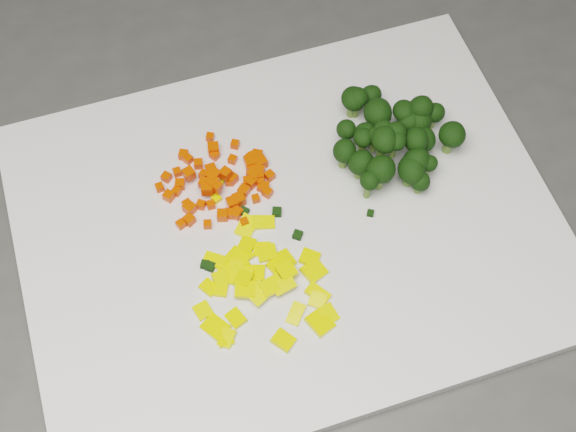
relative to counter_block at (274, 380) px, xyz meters
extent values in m
cube|color=#454542|center=(0.00, 0.00, 0.00)|extent=(1.13, 0.83, 0.90)
cube|color=white|center=(0.02, 0.00, 0.46)|extent=(0.53, 0.43, 0.01)
cube|color=#F13302|center=(-0.04, 0.06, 0.47)|extent=(0.01, 0.01, 0.01)
cube|color=#F13302|center=(0.00, 0.04, 0.47)|extent=(0.01, 0.01, 0.01)
cube|color=#F13302|center=(-0.08, 0.02, 0.47)|extent=(0.01, 0.01, 0.01)
cube|color=#F13302|center=(-0.06, 0.06, 0.48)|extent=(0.01, 0.01, 0.01)
cube|color=#F13302|center=(-0.05, 0.05, 0.48)|extent=(0.01, 0.01, 0.01)
cube|color=#F13302|center=(-0.05, 0.08, 0.47)|extent=(0.01, 0.01, 0.01)
cube|color=#F13302|center=(-0.03, 0.03, 0.47)|extent=(0.01, 0.01, 0.01)
cube|color=#F13302|center=(-0.03, 0.01, 0.47)|extent=(0.01, 0.01, 0.01)
cube|color=#F13302|center=(-0.05, 0.03, 0.47)|extent=(0.01, 0.01, 0.01)
cube|color=#F13302|center=(0.01, 0.04, 0.47)|extent=(0.01, 0.01, 0.01)
cube|color=#F13302|center=(0.01, 0.07, 0.47)|extent=(0.01, 0.01, 0.01)
cube|color=#F13302|center=(-0.05, 0.04, 0.48)|extent=(0.01, 0.01, 0.01)
cube|color=#F13302|center=(0.01, 0.03, 0.47)|extent=(0.01, 0.01, 0.01)
cube|color=#F13302|center=(-0.06, 0.09, 0.47)|extent=(0.01, 0.01, 0.01)
cube|color=#F13302|center=(-0.06, 0.09, 0.47)|extent=(0.01, 0.01, 0.01)
cube|color=#F13302|center=(-0.02, 0.03, 0.47)|extent=(0.01, 0.01, 0.01)
cube|color=#F13302|center=(-0.08, 0.05, 0.47)|extent=(0.01, 0.01, 0.01)
cube|color=#F13302|center=(-0.03, 0.05, 0.48)|extent=(0.01, 0.01, 0.01)
cube|color=#F13302|center=(-0.07, 0.06, 0.47)|extent=(0.01, 0.01, 0.01)
cube|color=#F13302|center=(-0.07, 0.02, 0.47)|extent=(0.01, 0.01, 0.01)
cube|color=#F13302|center=(0.00, 0.05, 0.47)|extent=(0.01, 0.01, 0.01)
cube|color=#F13302|center=(0.00, 0.07, 0.47)|extent=(0.01, 0.01, 0.01)
cube|color=#F13302|center=(-0.04, 0.08, 0.47)|extent=(0.01, 0.01, 0.01)
cube|color=#F13302|center=(-0.06, 0.03, 0.47)|extent=(0.01, 0.01, 0.01)
cube|color=#F13302|center=(-0.01, 0.04, 0.47)|extent=(0.01, 0.01, 0.01)
cube|color=#F13302|center=(-0.04, 0.05, 0.48)|extent=(0.02, 0.02, 0.01)
cube|color=#F13302|center=(0.00, 0.07, 0.47)|extent=(0.01, 0.01, 0.01)
cube|color=#F13302|center=(-0.09, 0.06, 0.47)|extent=(0.01, 0.01, 0.01)
cube|color=#F13302|center=(-0.04, 0.05, 0.47)|extent=(0.01, 0.01, 0.01)
cube|color=#F13302|center=(-0.01, 0.05, 0.47)|extent=(0.01, 0.01, 0.01)
cube|color=#F13302|center=(-0.04, 0.05, 0.48)|extent=(0.02, 0.02, 0.01)
cube|color=#F13302|center=(0.01, 0.05, 0.47)|extent=(0.01, 0.01, 0.01)
cube|color=#F13302|center=(0.00, 0.06, 0.47)|extent=(0.01, 0.01, 0.01)
cube|color=#F13302|center=(0.00, 0.05, 0.47)|extent=(0.01, 0.01, 0.01)
cube|color=#F13302|center=(-0.01, 0.09, 0.47)|extent=(0.01, 0.01, 0.01)
cube|color=#F13302|center=(0.00, 0.05, 0.47)|extent=(0.01, 0.01, 0.01)
cube|color=#F13302|center=(-0.02, 0.02, 0.47)|extent=(0.01, 0.01, 0.01)
cube|color=#F13302|center=(-0.05, 0.05, 0.47)|extent=(0.01, 0.01, 0.01)
cube|color=#F13302|center=(-0.01, 0.05, 0.47)|extent=(0.01, 0.01, 0.01)
cube|color=#F13302|center=(-0.03, 0.02, 0.47)|extent=(0.01, 0.01, 0.01)
cube|color=#F13302|center=(0.00, 0.06, 0.47)|extent=(0.01, 0.01, 0.01)
cube|color=#F13302|center=(-0.09, 0.05, 0.47)|extent=(0.01, 0.01, 0.01)
cube|color=#F13302|center=(-0.04, 0.04, 0.48)|extent=(0.01, 0.01, 0.01)
cube|color=#F13302|center=(-0.08, 0.07, 0.47)|extent=(0.01, 0.01, 0.01)
cube|color=#F13302|center=(-0.04, 0.06, 0.48)|extent=(0.02, 0.02, 0.01)
cube|color=#F13302|center=(-0.02, 0.01, 0.47)|extent=(0.01, 0.01, 0.01)
cube|color=#F13302|center=(-0.01, 0.03, 0.47)|extent=(0.01, 0.01, 0.01)
cube|color=#F13302|center=(-0.05, 0.01, 0.47)|extent=(0.01, 0.01, 0.01)
cube|color=#F13302|center=(0.00, 0.07, 0.47)|extent=(0.01, 0.01, 0.01)
cube|color=#F13302|center=(0.00, 0.07, 0.47)|extent=(0.01, 0.01, 0.01)
cube|color=#F13302|center=(-0.03, 0.05, 0.47)|extent=(0.01, 0.01, 0.01)
cube|color=#F13302|center=(-0.04, 0.11, 0.47)|extent=(0.01, 0.01, 0.01)
cube|color=#F13302|center=(-0.05, 0.05, 0.47)|extent=(0.01, 0.01, 0.01)
cube|color=#F13302|center=(-0.04, 0.09, 0.47)|extent=(0.01, 0.01, 0.01)
cube|color=#F13302|center=(-0.02, 0.08, 0.47)|extent=(0.01, 0.01, 0.01)
cube|color=#F13302|center=(-0.07, 0.07, 0.47)|extent=(0.01, 0.01, 0.01)
cube|color=#F13302|center=(0.01, 0.07, 0.47)|extent=(0.01, 0.01, 0.01)
cube|color=#F13302|center=(-0.05, 0.06, 0.47)|extent=(0.01, 0.01, 0.01)
cube|color=#F13302|center=(-0.02, 0.05, 0.47)|extent=(0.01, 0.01, 0.01)
cube|color=#F13302|center=(-0.04, 0.07, 0.47)|extent=(0.01, 0.01, 0.01)
cube|color=#F13302|center=(-0.07, 0.03, 0.47)|extent=(0.01, 0.01, 0.01)
cube|color=#F13302|center=(-0.04, 0.02, 0.47)|extent=(0.01, 0.01, 0.01)
cube|color=#F13302|center=(-0.07, 0.03, 0.47)|extent=(0.01, 0.01, 0.01)
cube|color=#F13302|center=(-0.03, 0.02, 0.47)|extent=(0.01, 0.01, 0.01)
cube|color=yellow|center=(-0.03, -0.03, 0.47)|extent=(0.02, 0.02, 0.00)
cube|color=yellow|center=(-0.04, -0.04, 0.46)|extent=(0.02, 0.02, 0.01)
cube|color=yellow|center=(0.00, -0.04, 0.47)|extent=(0.02, 0.02, 0.01)
cube|color=yellow|center=(0.03, -0.11, 0.47)|extent=(0.03, 0.03, 0.01)
cube|color=yellow|center=(-0.01, -0.03, 0.47)|extent=(0.02, 0.02, 0.01)
cube|color=yellow|center=(-0.02, -0.02, 0.47)|extent=(0.02, 0.02, 0.01)
cube|color=yellow|center=(-0.02, 0.00, 0.47)|extent=(0.03, 0.03, 0.01)
cube|color=yellow|center=(0.03, -0.08, 0.47)|extent=(0.02, 0.02, 0.01)
cube|color=yellow|center=(0.01, -0.05, 0.47)|extent=(0.02, 0.02, 0.01)
cube|color=yellow|center=(-0.03, -0.05, 0.47)|extent=(0.02, 0.02, 0.01)
cube|color=yellow|center=(-0.06, -0.05, 0.46)|extent=(0.02, 0.02, 0.01)
cube|color=yellow|center=(0.03, -0.08, 0.47)|extent=(0.02, 0.02, 0.01)
cube|color=yellow|center=(0.03, -0.06, 0.47)|extent=(0.03, 0.03, 0.01)
cube|color=yellow|center=(-0.05, -0.05, 0.47)|extent=(0.02, 0.02, 0.01)
cube|color=yellow|center=(-0.07, -0.07, 0.47)|extent=(0.02, 0.02, 0.01)
cube|color=yellow|center=(0.03, -0.10, 0.46)|extent=(0.02, 0.02, 0.01)
cube|color=yellow|center=(-0.03, -0.06, 0.47)|extent=(0.02, 0.02, 0.01)
cube|color=yellow|center=(-0.06, -0.09, 0.46)|extent=(0.03, 0.03, 0.01)
cube|color=yellow|center=(-0.03, -0.06, 0.47)|extent=(0.02, 0.02, 0.01)
cube|color=yellow|center=(-0.03, -0.05, 0.47)|extent=(0.03, 0.02, 0.01)
cube|color=yellow|center=(-0.01, -0.12, 0.47)|extent=(0.02, 0.02, 0.01)
cube|color=yellow|center=(-0.06, -0.10, 0.47)|extent=(0.02, 0.02, 0.01)
cube|color=yellow|center=(-0.02, -0.07, 0.47)|extent=(0.03, 0.03, 0.01)
cube|color=yellow|center=(-0.05, -0.03, 0.47)|extent=(0.02, 0.02, 0.01)
cube|color=yellow|center=(-0.04, -0.04, 0.47)|extent=(0.01, 0.02, 0.01)
cube|color=yellow|center=(-0.01, -0.02, 0.46)|extent=(0.02, 0.02, 0.01)
cube|color=yellow|center=(-0.04, -0.04, 0.47)|extent=(0.02, 0.02, 0.01)
cube|color=yellow|center=(-0.01, -0.07, 0.47)|extent=(0.02, 0.02, 0.01)
cube|color=yellow|center=(0.00, -0.07, 0.47)|extent=(0.02, 0.02, 0.01)
cube|color=yellow|center=(-0.03, -0.03, 0.46)|extent=(0.02, 0.02, 0.01)
cube|color=yellow|center=(0.00, 0.00, 0.47)|extent=(0.02, 0.02, 0.01)
cube|color=yellow|center=(-0.05, -0.05, 0.47)|extent=(0.02, 0.02, 0.01)
cube|color=yellow|center=(-0.06, -0.10, 0.47)|extent=(0.02, 0.02, 0.01)
cube|color=yellow|center=(0.01, -0.04, 0.47)|extent=(0.02, 0.02, 0.01)
cube|color=yellow|center=(0.01, -0.09, 0.47)|extent=(0.02, 0.02, 0.01)
cube|color=yellow|center=(-0.05, -0.09, 0.47)|extent=(0.02, 0.02, 0.01)
cube|color=yellow|center=(-0.02, -0.05, 0.46)|extent=(0.02, 0.02, 0.01)
cube|color=yellow|center=(0.03, -0.04, 0.47)|extent=(0.02, 0.02, 0.01)
cube|color=yellow|center=(-0.03, -0.03, 0.47)|extent=(0.03, 0.03, 0.01)
cube|color=black|center=(-0.04, 0.06, 0.47)|extent=(0.01, 0.01, 0.01)
cube|color=yellow|center=(0.03, -0.04, 0.46)|extent=(0.01, 0.01, 0.00)
cube|color=black|center=(0.03, -0.02, 0.47)|extent=(0.01, 0.01, 0.01)
cube|color=yellow|center=(-0.03, 0.05, 0.47)|extent=(0.01, 0.01, 0.00)
cube|color=black|center=(0.10, -0.01, 0.47)|extent=(0.01, 0.01, 0.00)
cube|color=black|center=(-0.06, -0.03, 0.47)|extent=(0.01, 0.01, 0.01)
cube|color=yellow|center=(-0.04, 0.04, 0.47)|extent=(0.01, 0.01, 0.01)
cube|color=black|center=(-0.02, 0.02, 0.47)|extent=(0.01, 0.01, 0.01)
cube|color=black|center=(0.01, 0.01, 0.47)|extent=(0.01, 0.01, 0.01)
cube|color=black|center=(-0.06, -0.03, 0.47)|extent=(0.01, 0.01, 0.01)
cube|color=black|center=(-0.03, -0.06, 0.47)|extent=(0.01, 0.01, 0.01)
camera|label=1|loc=(-0.06, -0.36, 1.12)|focal=50.00mm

